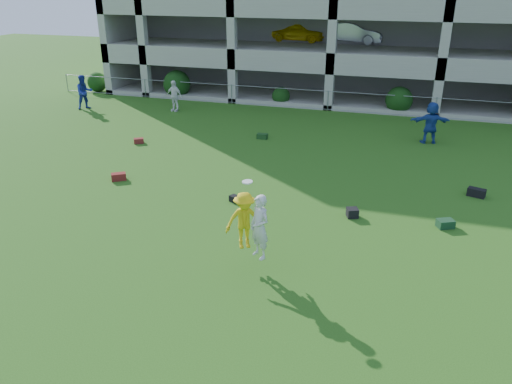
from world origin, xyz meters
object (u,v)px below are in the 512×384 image
(crate_d, at_px, (352,213))
(bystander_d, at_px, (431,123))
(bystander_b, at_px, (174,96))
(frisbee_contest, at_px, (249,223))
(bystander_a, at_px, (84,92))

(crate_d, bearing_deg, bystander_d, 75.22)
(bystander_b, relative_size, crate_d, 5.11)
(bystander_b, distance_m, frisbee_contest, 17.82)
(bystander_b, bearing_deg, bystander_d, 3.22)
(bystander_a, relative_size, crate_d, 5.72)
(bystander_a, height_order, crate_d, bystander_a)
(bystander_a, height_order, bystander_b, bystander_a)
(bystander_a, xyz_separation_m, bystander_b, (5.30, 1.11, -0.11))
(bystander_b, height_order, crate_d, bystander_b)
(bystander_d, height_order, frisbee_contest, frisbee_contest)
(frisbee_contest, bearing_deg, bystander_b, 122.34)
(bystander_a, bearing_deg, bystander_b, -38.71)
(bystander_d, bearing_deg, crate_d, 61.69)
(bystander_a, distance_m, crate_d, 19.87)
(bystander_d, xyz_separation_m, crate_d, (-2.42, -9.15, -0.83))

